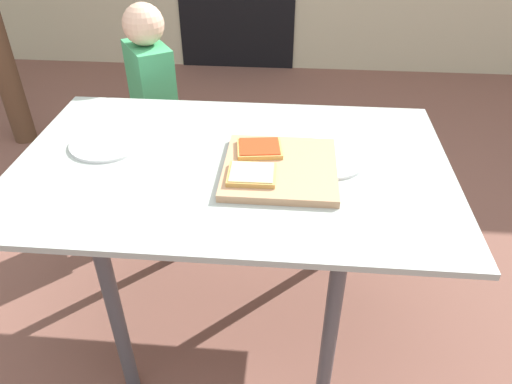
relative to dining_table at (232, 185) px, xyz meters
The scene contains 8 objects.
ground_plane 0.62m from the dining_table, ahead, with size 16.00×16.00×0.00m, color brown.
dining_table is the anchor object (origin of this frame).
cutting_board 0.18m from the dining_table, 15.03° to the right, with size 0.32×0.33×0.02m, color tan.
pizza_slice_near_left 0.17m from the dining_table, 56.56° to the right, with size 0.13×0.11×0.02m.
pizza_slice_far_left 0.14m from the dining_table, 24.20° to the left, with size 0.14×0.13×0.02m.
plate_white_right 0.30m from the dining_table, ahead, with size 0.23×0.23×0.01m, color white.
plate_white_left 0.42m from the dining_table, 169.73° to the left, with size 0.23×0.23×0.01m, color white.
child_left 0.77m from the dining_table, 123.03° to the left, with size 0.25×0.28×0.99m.
Camera 1 is at (0.17, -1.20, 1.45)m, focal length 33.78 mm.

